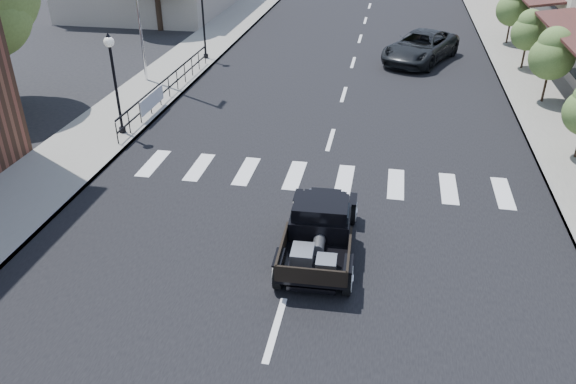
# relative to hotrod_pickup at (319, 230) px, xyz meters

# --- Properties ---
(ground) EXTENTS (120.00, 120.00, 0.00)m
(ground) POSITION_rel_hotrod_pickup_xyz_m (-0.53, 0.09, -0.72)
(ground) COLOR black
(ground) RESTS_ON ground
(road) EXTENTS (14.00, 80.00, 0.02)m
(road) POSITION_rel_hotrod_pickup_xyz_m (-0.53, 15.09, -0.71)
(road) COLOR black
(road) RESTS_ON ground
(road_markings) EXTENTS (12.00, 60.00, 0.06)m
(road_markings) POSITION_rel_hotrod_pickup_xyz_m (-0.53, 10.09, -0.72)
(road_markings) COLOR silver
(road_markings) RESTS_ON ground
(sidewalk_left) EXTENTS (3.00, 80.00, 0.15)m
(sidewalk_left) POSITION_rel_hotrod_pickup_xyz_m (-9.03, 15.09, -0.64)
(sidewalk_left) COLOR gray
(sidewalk_left) RESTS_ON ground
(sidewalk_right) EXTENTS (3.00, 80.00, 0.15)m
(sidewalk_right) POSITION_rel_hotrod_pickup_xyz_m (7.97, 15.09, -0.64)
(sidewalk_right) COLOR gray
(sidewalk_right) RESTS_ON ground
(railing) EXTENTS (0.08, 10.00, 1.00)m
(railing) POSITION_rel_hotrod_pickup_xyz_m (-7.83, 10.09, -0.07)
(railing) COLOR black
(railing) RESTS_ON sidewalk_left
(banner) EXTENTS (0.04, 2.20, 0.60)m
(banner) POSITION_rel_hotrod_pickup_xyz_m (-7.75, 8.09, -0.27)
(banner) COLOR silver
(banner) RESTS_ON sidewalk_left
(lamp_post_b) EXTENTS (0.36, 0.36, 3.63)m
(lamp_post_b) POSITION_rel_hotrod_pickup_xyz_m (-8.13, 6.09, 1.25)
(lamp_post_b) COLOR black
(lamp_post_b) RESTS_ON sidewalk_left
(lamp_post_c) EXTENTS (0.36, 0.36, 3.63)m
(lamp_post_c) POSITION_rel_hotrod_pickup_xyz_m (-8.13, 16.09, 1.25)
(lamp_post_c) COLOR black
(lamp_post_c) RESTS_ON sidewalk_left
(small_tree_c) EXTENTS (1.79, 1.79, 2.98)m
(small_tree_c) POSITION_rel_hotrod_pickup_xyz_m (7.77, 12.39, 0.92)
(small_tree_c) COLOR #4D6C31
(small_tree_c) RESTS_ON sidewalk_right
(small_tree_d) EXTENTS (1.63, 1.63, 2.72)m
(small_tree_d) POSITION_rel_hotrod_pickup_xyz_m (7.77, 17.26, 0.79)
(small_tree_d) COLOR #4D6C31
(small_tree_d) RESTS_ON sidewalk_right
(small_tree_e) EXTENTS (1.78, 1.78, 2.96)m
(small_tree_e) POSITION_rel_hotrod_pickup_xyz_m (7.77, 22.13, 0.91)
(small_tree_e) COLOR #4D6C31
(small_tree_e) RESTS_ON sidewalk_right
(hotrod_pickup) EXTENTS (2.07, 4.21, 1.44)m
(hotrod_pickup) POSITION_rel_hotrod_pickup_xyz_m (0.00, 0.00, 0.00)
(hotrod_pickup) COLOR black
(hotrod_pickup) RESTS_ON ground
(second_car) EXTENTS (4.46, 5.97, 1.51)m
(second_car) POSITION_rel_hotrod_pickup_xyz_m (2.82, 17.93, 0.04)
(second_car) COLOR black
(second_car) RESTS_ON ground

